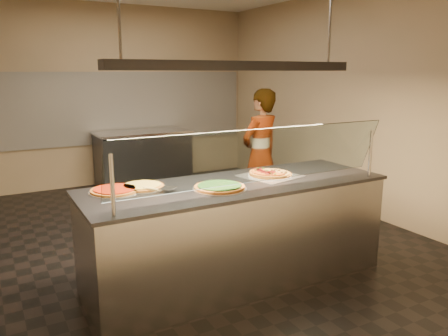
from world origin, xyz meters
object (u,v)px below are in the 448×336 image
perforated_tray (270,175)px  worker (260,154)px  half_pizza_sausage (279,172)px  pizza_cheese (142,186)px  sneeze_guard (259,157)px  pizza_spinach (219,187)px  pizza_spatula (157,188)px  prep_table (143,158)px  pizza_tomato (115,190)px  serving_counter (237,232)px  half_pizza_pepperoni (262,174)px  heat_lamp_housing (238,66)px

perforated_tray → worker: 1.57m
half_pizza_sausage → pizza_cheese: size_ratio=1.10×
sneeze_guard → half_pizza_sausage: 0.70m
sneeze_guard → pizza_spinach: sneeze_guard is taller
pizza_spatula → prep_table: 3.88m
pizza_cheese → pizza_tomato: same height
perforated_tray → pizza_tomato: pizza_tomato is taller
serving_counter → pizza_cheese: size_ratio=7.02×
serving_counter → half_pizza_pepperoni: (0.31, 0.07, 0.50)m
prep_table → pizza_spatula: bearing=-106.7°
prep_table → worker: 2.49m
worker → half_pizza_sausage: bearing=46.8°
pizza_spatula → pizza_cheese: bearing=110.4°
pizza_spinach → worker: bearing=46.9°
pizza_spinach → half_pizza_pepperoni: bearing=17.5°
pizza_tomato → heat_lamp_housing: 1.47m
serving_counter → worker: size_ratio=1.64×
pizza_cheese → heat_lamp_housing: (0.80, -0.25, 1.01)m
half_pizza_sausage → pizza_spinach: (-0.74, -0.17, -0.01)m
pizza_tomato → heat_lamp_housing: heat_lamp_housing is taller
half_pizza_pepperoni → perforated_tray: bearing=-0.2°
half_pizza_pepperoni → pizza_spinach: (-0.55, -0.17, -0.02)m
perforated_tray → sneeze_guard: bearing=-134.7°
half_pizza_sausage → serving_counter: bearing=-172.9°
serving_counter → half_pizza_sausage: bearing=7.1°
worker → pizza_tomato: bearing=11.8°
pizza_cheese → prep_table: bearing=71.4°
sneeze_guard → half_pizza_pepperoni: bearing=53.0°
pizza_cheese → pizza_spatula: 0.20m
serving_counter → sneeze_guard: size_ratio=1.09×
half_pizza_sausage → prep_table: size_ratio=0.28×
sneeze_guard → perforated_tray: sneeze_guard is taller
perforated_tray → half_pizza_sausage: 0.10m
pizza_cheese → pizza_tomato: size_ratio=0.94×
pizza_cheese → prep_table: pizza_cheese is taller
pizza_spinach → pizza_spatula: size_ratio=1.68×
half_pizza_sausage → pizza_spatula: size_ratio=1.58×
half_pizza_pepperoni → worker: (0.88, 1.35, -0.12)m
half_pizza_sausage → worker: 1.53m
half_pizza_pepperoni → half_pizza_sausage: half_pizza_pepperoni is taller
pizza_spinach → pizza_cheese: pizza_spinach is taller
serving_counter → pizza_spatula: (-0.73, 0.06, 0.49)m
pizza_spinach → pizza_cheese: 0.66m
serving_counter → pizza_spatula: size_ratio=10.07×
serving_counter → half_pizza_pepperoni: bearing=12.2°
sneeze_guard → pizza_tomato: 1.22m
pizza_cheese → pizza_tomato: 0.24m
serving_counter → sneeze_guard: 0.83m
pizza_spinach → pizza_cheese: bearing=147.8°
half_pizza_sausage → pizza_tomato: half_pizza_sausage is taller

